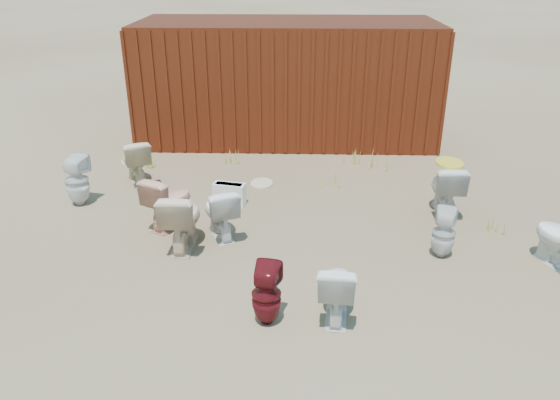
{
  "coord_description": "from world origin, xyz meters",
  "views": [
    {
      "loc": [
        0.22,
        -6.21,
        3.66
      ],
      "look_at": [
        0.0,
        0.6,
        0.55
      ],
      "focal_mm": 35.0,
      "sensor_mm": 36.0,
      "label": 1
    }
  ],
  "objects_px": {
    "toilet_back_beige_left": "(135,161)",
    "toilet_back_beige_right": "(182,219)",
    "shipping_container": "(287,81)",
    "toilet_back_e": "(444,233)",
    "loose_tank": "(229,194)",
    "toilet_back_yellowlid": "(446,189)",
    "toilet_front_pink": "(169,201)",
    "toilet_front_c": "(337,289)",
    "toilet_back_a": "(77,181)",
    "toilet_front_maroon": "(266,295)",
    "toilet_front_a": "(220,212)"
  },
  "relations": [
    {
      "from": "toilet_front_maroon",
      "to": "loose_tank",
      "type": "relative_size",
      "value": 1.41
    },
    {
      "from": "shipping_container",
      "to": "toilet_back_beige_left",
      "type": "height_order",
      "value": "shipping_container"
    },
    {
      "from": "toilet_back_beige_right",
      "to": "toilet_back_yellowlid",
      "type": "bearing_deg",
      "value": -160.5
    },
    {
      "from": "shipping_container",
      "to": "toilet_back_beige_right",
      "type": "relative_size",
      "value": 7.18
    },
    {
      "from": "toilet_back_beige_left",
      "to": "toilet_back_beige_right",
      "type": "height_order",
      "value": "toilet_back_beige_right"
    },
    {
      "from": "toilet_back_beige_left",
      "to": "toilet_back_yellowlid",
      "type": "xyz_separation_m",
      "value": [
        5.02,
        -1.04,
        0.01
      ]
    },
    {
      "from": "toilet_back_e",
      "to": "loose_tank",
      "type": "height_order",
      "value": "toilet_back_e"
    },
    {
      "from": "toilet_back_yellowlid",
      "to": "loose_tank",
      "type": "xyz_separation_m",
      "value": [
        -3.32,
        0.21,
        -0.23
      ]
    },
    {
      "from": "toilet_back_yellowlid",
      "to": "loose_tank",
      "type": "distance_m",
      "value": 3.33
    },
    {
      "from": "toilet_front_pink",
      "to": "toilet_back_beige_right",
      "type": "height_order",
      "value": "toilet_back_beige_right"
    },
    {
      "from": "shipping_container",
      "to": "toilet_back_e",
      "type": "relative_size",
      "value": 8.89
    },
    {
      "from": "toilet_front_a",
      "to": "toilet_front_c",
      "type": "relative_size",
      "value": 1.04
    },
    {
      "from": "toilet_back_a",
      "to": "toilet_back_yellowlid",
      "type": "bearing_deg",
      "value": -168.63
    },
    {
      "from": "toilet_back_beige_left",
      "to": "toilet_back_e",
      "type": "distance_m",
      "value": 5.24
    },
    {
      "from": "toilet_back_beige_left",
      "to": "toilet_front_maroon",
      "type": "bearing_deg",
      "value": 95.52
    },
    {
      "from": "toilet_back_beige_left",
      "to": "toilet_back_beige_right",
      "type": "bearing_deg",
      "value": 92.04
    },
    {
      "from": "shipping_container",
      "to": "loose_tank",
      "type": "xyz_separation_m",
      "value": [
        -0.83,
        -3.58,
        -1.02
      ]
    },
    {
      "from": "toilet_front_maroon",
      "to": "toilet_back_beige_right",
      "type": "height_order",
      "value": "toilet_back_beige_right"
    },
    {
      "from": "shipping_container",
      "to": "toilet_front_c",
      "type": "relative_size",
      "value": 8.34
    },
    {
      "from": "toilet_front_pink",
      "to": "toilet_back_beige_left",
      "type": "height_order",
      "value": "toilet_front_pink"
    },
    {
      "from": "toilet_back_a",
      "to": "toilet_back_beige_left",
      "type": "relative_size",
      "value": 1.02
    },
    {
      "from": "toilet_back_beige_left",
      "to": "loose_tank",
      "type": "xyz_separation_m",
      "value": [
        1.7,
        -0.84,
        -0.22
      ]
    },
    {
      "from": "toilet_front_maroon",
      "to": "toilet_back_a",
      "type": "relative_size",
      "value": 0.87
    },
    {
      "from": "toilet_back_beige_left",
      "to": "loose_tank",
      "type": "bearing_deg",
      "value": 126.79
    },
    {
      "from": "toilet_back_a",
      "to": "toilet_back_beige_left",
      "type": "distance_m",
      "value": 1.13
    },
    {
      "from": "toilet_front_pink",
      "to": "toilet_back_yellowlid",
      "type": "distance_m",
      "value": 4.13
    },
    {
      "from": "shipping_container",
      "to": "toilet_front_maroon",
      "type": "distance_m",
      "value": 6.64
    },
    {
      "from": "toilet_front_maroon",
      "to": "toilet_back_e",
      "type": "relative_size",
      "value": 1.05
    },
    {
      "from": "loose_tank",
      "to": "toilet_front_maroon",
      "type": "bearing_deg",
      "value": -64.24
    },
    {
      "from": "toilet_front_pink",
      "to": "toilet_back_yellowlid",
      "type": "height_order",
      "value": "toilet_back_yellowlid"
    },
    {
      "from": "shipping_container",
      "to": "loose_tank",
      "type": "distance_m",
      "value": 3.81
    },
    {
      "from": "toilet_front_a",
      "to": "toilet_front_maroon",
      "type": "distance_m",
      "value": 2.09
    },
    {
      "from": "toilet_back_beige_right",
      "to": "toilet_back_beige_left",
      "type": "bearing_deg",
      "value": -58.82
    },
    {
      "from": "shipping_container",
      "to": "toilet_front_pink",
      "type": "relative_size",
      "value": 7.57
    },
    {
      "from": "shipping_container",
      "to": "toilet_back_beige_left",
      "type": "xyz_separation_m",
      "value": [
        -2.54,
        -2.74,
        -0.81
      ]
    },
    {
      "from": "shipping_container",
      "to": "toilet_back_beige_right",
      "type": "xyz_separation_m",
      "value": [
        -1.3,
        -4.97,
        -0.78
      ]
    },
    {
      "from": "toilet_front_maroon",
      "to": "toilet_back_yellowlid",
      "type": "distance_m",
      "value": 3.8
    },
    {
      "from": "toilet_front_pink",
      "to": "loose_tank",
      "type": "height_order",
      "value": "toilet_front_pink"
    },
    {
      "from": "shipping_container",
      "to": "toilet_back_yellowlid",
      "type": "distance_m",
      "value": 4.59
    },
    {
      "from": "toilet_front_c",
      "to": "toilet_back_e",
      "type": "xyz_separation_m",
      "value": [
        1.47,
        1.36,
        -0.02
      ]
    },
    {
      "from": "toilet_back_beige_left",
      "to": "toilet_front_c",
      "type": "bearing_deg",
      "value": 103.74
    },
    {
      "from": "toilet_front_c",
      "to": "toilet_back_beige_right",
      "type": "relative_size",
      "value": 0.86
    },
    {
      "from": "toilet_back_beige_left",
      "to": "toilet_back_yellowlid",
      "type": "distance_m",
      "value": 5.12
    },
    {
      "from": "toilet_front_pink",
      "to": "toilet_front_c",
      "type": "height_order",
      "value": "toilet_front_pink"
    },
    {
      "from": "toilet_front_pink",
      "to": "toilet_back_e",
      "type": "distance_m",
      "value": 3.82
    },
    {
      "from": "shipping_container",
      "to": "toilet_back_beige_right",
      "type": "height_order",
      "value": "shipping_container"
    },
    {
      "from": "toilet_front_a",
      "to": "toilet_back_yellowlid",
      "type": "xyz_separation_m",
      "value": [
        3.31,
        0.86,
        0.03
      ]
    },
    {
      "from": "toilet_back_a",
      "to": "toilet_front_maroon",
      "type": "bearing_deg",
      "value": 149.51
    },
    {
      "from": "toilet_front_c",
      "to": "toilet_back_a",
      "type": "distance_m",
      "value": 4.79
    },
    {
      "from": "toilet_front_a",
      "to": "toilet_front_c",
      "type": "distance_m",
      "value": 2.36
    }
  ]
}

